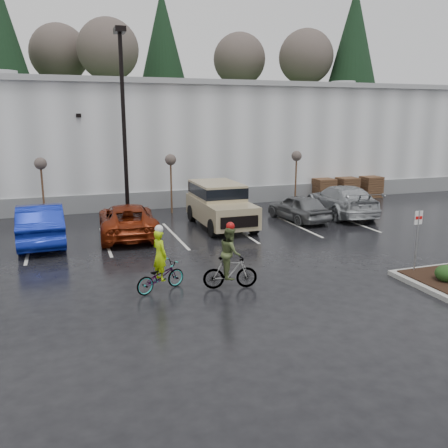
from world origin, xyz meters
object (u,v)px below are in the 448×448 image
object	(u,v)px
sapling_west	(41,167)
sapling_east	(296,159)
car_grey	(298,207)
pallet_stack_a	(324,189)
lamppost	(123,105)
pallet_stack_c	(371,187)
car_far_silver	(341,200)
car_red	(128,220)
car_blue	(41,224)
suv_tan	(221,205)
fire_lane_sign	(417,234)
pallet_stack_b	(347,188)
cyclist_hivis	(160,270)
sapling_mid	(171,163)
cyclist_olive	(230,264)

from	to	relation	value
sapling_west	sapling_east	world-z (taller)	same
car_grey	pallet_stack_a	bearing A→B (deg)	-137.80
lamppost	sapling_east	size ratio (longest dim) A/B	2.88
pallet_stack_c	car_far_silver	xyz separation A→B (m)	(-5.08, -4.48, 0.13)
car_red	sapling_east	bearing A→B (deg)	-153.38
car_blue	suv_tan	world-z (taller)	suv_tan
lamppost	fire_lane_sign	distance (m)	14.78
pallet_stack_b	car_grey	distance (m)	7.84
pallet_stack_b	car_far_silver	distance (m)	5.55
lamppost	cyclist_hivis	distance (m)	11.66
suv_tan	car_far_silver	xyz separation A→B (m)	(6.94, 0.51, -0.23)
lamppost	car_far_silver	distance (m)	12.22
pallet_stack_a	pallet_stack_c	size ratio (longest dim) A/B	1.00
lamppost	sapling_west	xyz separation A→B (m)	(-4.00, 1.00, -2.96)
fire_lane_sign	car_blue	world-z (taller)	fire_lane_sign
sapling_mid	cyclist_olive	distance (m)	12.18
car_blue	cyclist_olive	xyz separation A→B (m)	(5.62, -7.54, -0.06)
pallet_stack_a	pallet_stack_c	xyz separation A→B (m)	(3.50, 0.00, 0.00)
pallet_stack_c	car_far_silver	bearing A→B (deg)	-138.57
car_red	car_far_silver	distance (m)	11.42
pallet_stack_a	car_blue	distance (m)	17.39
sapling_mid	car_red	bearing A→B (deg)	-124.06
pallet_stack_a	pallet_stack_c	bearing A→B (deg)	0.00
fire_lane_sign	car_far_silver	bearing A→B (deg)	71.47
car_red	car_far_silver	xyz separation A→B (m)	(11.39, 0.90, 0.09)
sapling_east	car_far_silver	size ratio (longest dim) A/B	0.58
pallet_stack_c	fire_lane_sign	xyz separation A→B (m)	(-8.20, -13.80, 0.73)
car_grey	pallet_stack_c	bearing A→B (deg)	-154.19
sapling_west	cyclist_hivis	xyz separation A→B (m)	(3.55, -11.50, -2.08)
suv_tan	car_grey	size ratio (longest dim) A/B	1.29
car_blue	car_red	distance (m)	3.56
car_grey	cyclist_hivis	distance (m)	11.42
sapling_west	car_blue	size ratio (longest dim) A/B	0.63
sapling_mid	sapling_west	bearing A→B (deg)	180.00
car_blue	cyclist_hivis	xyz separation A→B (m)	(3.56, -7.05, -0.19)
sapling_east	sapling_west	bearing A→B (deg)	180.00
sapling_east	car_blue	xyz separation A→B (m)	(-14.02, -4.45, -1.89)
suv_tan	sapling_west	bearing A→B (deg)	153.46
car_blue	car_far_silver	xyz separation A→B (m)	(14.94, 0.97, -0.03)
fire_lane_sign	sapling_east	bearing A→B (deg)	80.25
car_far_silver	cyclist_hivis	distance (m)	13.92
lamppost	pallet_stack_a	bearing A→B (deg)	9.09
pallet_stack_b	car_grey	bearing A→B (deg)	-140.75
car_red	suv_tan	distance (m)	4.47
pallet_stack_c	suv_tan	bearing A→B (deg)	-157.45
car_red	pallet_stack_b	bearing A→B (deg)	-155.95
car_red	pallet_stack_a	bearing A→B (deg)	-153.55
pallet_stack_b	pallet_stack_c	world-z (taller)	same
pallet_stack_b	cyclist_hivis	size ratio (longest dim) A/B	0.66
fire_lane_sign	car_grey	distance (m)	8.88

